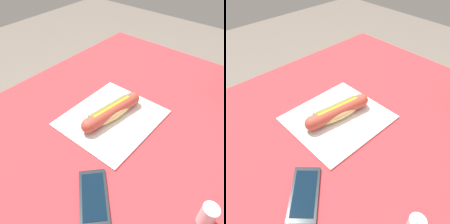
{
  "view_description": "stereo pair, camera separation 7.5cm",
  "coord_description": "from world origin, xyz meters",
  "views": [
    {
      "loc": [
        -0.46,
        -0.31,
        1.28
      ],
      "look_at": [
        -0.02,
        0.05,
        0.77
      ],
      "focal_mm": 36.73,
      "sensor_mm": 36.0,
      "label": 1
    },
    {
      "loc": [
        -0.41,
        -0.36,
        1.28
      ],
      "look_at": [
        -0.02,
        0.05,
        0.77
      ],
      "focal_mm": 36.73,
      "sensor_mm": 36.0,
      "label": 2
    }
  ],
  "objects": [
    {
      "name": "hot_dog",
      "position": [
        -0.02,
        0.05,
        0.78
      ],
      "size": [
        0.24,
        0.08,
        0.05
      ],
      "color": "#E5BC75",
      "rests_on": "paper_wrapper"
    },
    {
      "name": "ground_plane",
      "position": [
        0.0,
        0.0,
        0.0
      ],
      "size": [
        6.0,
        6.0,
        0.0
      ],
      "primitive_type": "plane",
      "color": "#6B6056",
      "rests_on": "ground"
    },
    {
      "name": "paper_wrapper",
      "position": [
        -0.02,
        0.05,
        0.75
      ],
      "size": [
        0.31,
        0.28,
        0.01
      ],
      "primitive_type": "cube",
      "rotation": [
        0.0,
        0.0,
        0.0
      ],
      "color": "silver",
      "rests_on": "dining_table"
    },
    {
      "name": "cell_phone",
      "position": [
        -0.27,
        -0.1,
        0.75
      ],
      "size": [
        0.15,
        0.16,
        0.01
      ],
      "color": "black",
      "rests_on": "dining_table"
    },
    {
      "name": "dining_table",
      "position": [
        0.0,
        0.0,
        0.62
      ],
      "size": [
        1.13,
        0.95,
        0.74
      ],
      "color": "brown",
      "rests_on": "ground"
    }
  ]
}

